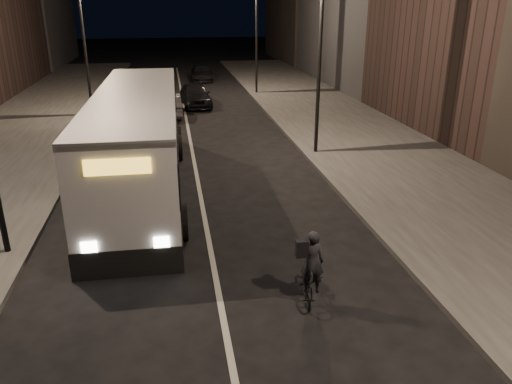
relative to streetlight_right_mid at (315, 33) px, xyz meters
name	(u,v)px	position (x,y,z in m)	size (l,w,h in m)	color
ground	(223,320)	(-5.33, -12.00, -5.36)	(180.00, 180.00, 0.00)	black
sidewalk_right	(359,139)	(3.17, 2.00, -5.28)	(7.00, 70.00, 0.16)	#32322F
sidewalk_left	(4,156)	(-13.83, 2.00, -5.28)	(7.00, 70.00, 0.16)	#32322F
streetlight_right_mid	(315,33)	(0.00, 0.00, 0.00)	(1.20, 0.44, 8.12)	black
streetlight_right_far	(253,20)	(0.00, 16.00, 0.00)	(1.20, 0.44, 8.12)	black
streetlight_left_far	(87,25)	(-10.66, 10.00, 0.00)	(1.20, 0.44, 8.12)	black
city_bus	(138,137)	(-7.45, -3.06, -3.40)	(3.31, 13.47, 3.61)	silver
cyclist_on_bicycle	(309,276)	(-3.23, -11.52, -4.74)	(0.89, 1.70, 1.87)	black
car_near	(195,95)	(-4.53, 12.22, -4.59)	(1.82, 4.53, 1.54)	black
car_mid	(168,105)	(-6.38, 9.48, -4.65)	(1.50, 4.30, 1.42)	#38383B
car_far	(202,73)	(-3.30, 23.78, -4.70)	(1.85, 4.54, 1.32)	black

